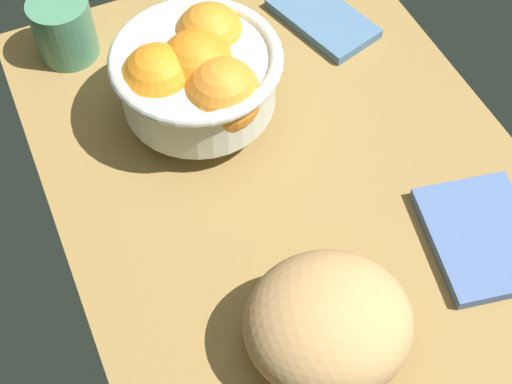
# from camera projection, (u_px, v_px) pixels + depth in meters

# --- Properties ---
(ground_plane) EXTENTS (0.69, 0.53, 0.03)m
(ground_plane) POSITION_uv_depth(u_px,v_px,m) (283.00, 170.00, 0.83)
(ground_plane) COLOR olive
(fruit_bowl) EXTENTS (0.20, 0.20, 0.13)m
(fruit_bowl) POSITION_uv_depth(u_px,v_px,m) (197.00, 74.00, 0.79)
(fruit_bowl) COLOR silver
(fruit_bowl) RESTS_ON ground
(bread_loaf) EXTENTS (0.18, 0.19, 0.10)m
(bread_loaf) POSITION_uv_depth(u_px,v_px,m) (328.00, 323.00, 0.65)
(bread_loaf) COLOR tan
(bread_loaf) RESTS_ON ground
(napkin_folded) EXTENTS (0.16, 0.14, 0.01)m
(napkin_folded) POSITION_uv_depth(u_px,v_px,m) (482.00, 237.00, 0.75)
(napkin_folded) COLOR #4B6398
(napkin_folded) RESTS_ON ground
(napkin_spare) EXTENTS (0.16, 0.12, 0.01)m
(napkin_spare) POSITION_uv_depth(u_px,v_px,m) (322.00, 18.00, 0.94)
(napkin_spare) COLOR #486A8E
(napkin_spare) RESTS_ON ground
(mug) EXTENTS (0.11, 0.08, 0.08)m
(mug) POSITION_uv_depth(u_px,v_px,m) (64.00, 26.00, 0.88)
(mug) COLOR #48815F
(mug) RESTS_ON ground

